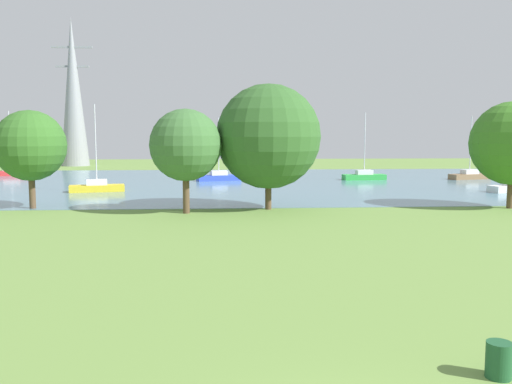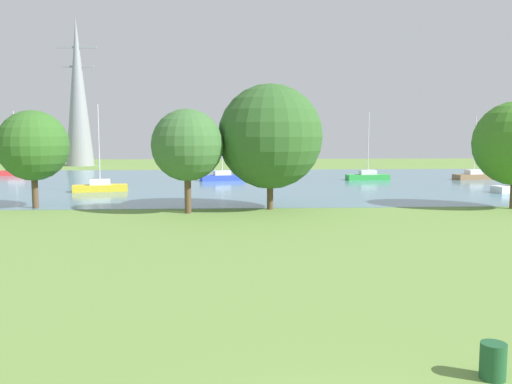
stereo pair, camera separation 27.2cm
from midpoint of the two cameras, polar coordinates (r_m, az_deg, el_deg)
The scene contains 12 objects.
ground_plane at distance 30.67m, azimuth 0.63°, elevation -3.79°, with size 160.00×160.00×0.00m, color olive.
litter_bin at distance 13.49m, azimuth 23.48°, elevation -15.79°, with size 0.56×0.56×0.80m, color #1E512D.
water_surface at distance 58.40m, azimuth -1.39°, elevation 1.00°, with size 140.00×40.00×0.02m, color slate.
sailboat_green at distance 62.81m, azimuth 11.10°, elevation 1.68°, with size 4.91×1.91×7.53m.
sailboat_blue at distance 60.78m, azimuth -4.03°, elevation 1.62°, with size 5.02×2.67×6.94m.
sailboat_yellow at distance 51.35m, azimuth -16.42°, elevation 0.55°, with size 5.01×2.51×7.83m.
sailboat_red at distance 74.16m, azimuth -24.28°, elevation 1.93°, with size 5.02×2.56×7.94m.
sailboat_brown at distance 67.05m, azimuth 21.29°, elevation 1.65°, with size 5.03×2.73×7.21m.
tree_west_far at distance 41.35m, azimuth -22.70°, elevation 4.48°, with size 4.94×4.94×6.90m.
tree_east_far at distance 36.20m, azimuth -7.59°, elevation 4.86°, with size 4.75×4.75×6.89m.
tree_west_near at distance 37.76m, azimuth 1.10°, elevation 5.81°, with size 7.22×7.22×8.67m.
electricity_pylon at distance 92.74m, azimuth -18.63°, elevation 9.86°, with size 6.40×4.40×23.40m.
Camera 1 is at (-2.36, -8.11, 5.35)m, focal length 38.30 mm.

